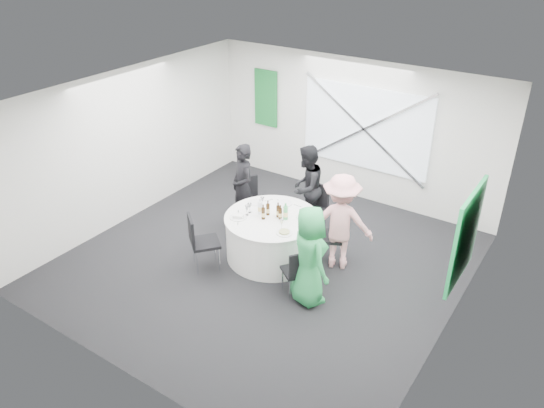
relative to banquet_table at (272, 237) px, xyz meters
The scene contains 43 objects.
floor 0.43m from the banquet_table, 90.00° to the right, with size 6.00×6.00×0.00m, color black.
ceiling 2.43m from the banquet_table, 90.00° to the right, with size 6.00×6.00×0.00m, color silver.
wall_back 2.98m from the banquet_table, 90.00° to the left, with size 6.00×6.00×0.00m, color silver.
wall_front 3.36m from the banquet_table, 90.00° to the right, with size 6.00×6.00×0.00m, color silver.
wall_left 3.17m from the banquet_table, behind, with size 6.00×6.00×0.00m, color silver.
wall_right 3.17m from the banquet_table, ahead, with size 6.00×6.00×0.00m, color silver.
window_panel 2.99m from the banquet_table, 83.80° to the left, with size 2.60×0.03×1.60m, color silver.
window_brace_a 2.96m from the banquet_table, 83.71° to the left, with size 0.05×0.05×3.16m, color silver.
window_brace_b 2.96m from the banquet_table, 83.71° to the left, with size 0.05×0.05×3.16m, color silver.
green_banner 3.65m from the banquet_table, 126.03° to the left, with size 0.55×0.04×1.20m, color #125C29.
green_sign 3.08m from the banquet_table, ahead, with size 0.05×1.20×1.40m, color #1B964A.
banquet_table is the anchor object (origin of this frame).
chair_back 1.21m from the banquet_table, 82.41° to the left, with size 0.44×0.45×0.87m.
chair_back_left 1.12m from the banquet_table, 145.79° to the left, with size 0.60×0.60×0.95m.
chair_back_right 1.08m from the banquet_table, 25.79° to the left, with size 0.59×0.58×0.96m.
chair_front_right 1.14m from the banquet_table, 36.67° to the right, with size 0.52×0.52×0.82m.
chair_front_left 1.22m from the banquet_table, 129.38° to the right, with size 0.62×0.62×0.96m.
person_man_back_left 1.23m from the banquet_table, 150.75° to the left, with size 0.58×0.38×1.60m, color black.
person_man_back 1.27m from the banquet_table, 92.88° to the left, with size 0.77×0.42×1.57m, color black.
person_woman_pink 1.19m from the banquet_table, 20.85° to the left, with size 1.05×0.49×1.62m, color pink.
person_woman_green 1.33m from the banquet_table, 31.33° to the right, with size 0.76×0.49×1.56m, color green.
plate_back 0.63m from the banquet_table, 99.62° to the left, with size 0.28×0.28×0.01m.
plate_back_left 0.69m from the banquet_table, 154.98° to the left, with size 0.26×0.26×0.01m.
plate_back_right 0.67m from the banquet_table, 32.32° to the left, with size 0.28×0.28×0.04m.
plate_front_right 0.67m from the banquet_table, 35.71° to the right, with size 0.26×0.26×0.04m.
plate_front_left 0.67m from the banquet_table, 143.80° to the right, with size 0.28×0.28×0.01m.
napkin 0.69m from the banquet_table, 142.37° to the right, with size 0.16×0.11×0.04m, color silver.
beer_bottle_a 0.49m from the banquet_table, 164.76° to the left, with size 0.06×0.06×0.26m.
beer_bottle_b 0.49m from the banquet_table, 38.12° to the left, with size 0.06×0.06×0.26m.
beer_bottle_c 0.50m from the banquet_table, ahead, with size 0.06×0.06×0.25m.
beer_bottle_d 0.50m from the banquet_table, 122.04° to the right, with size 0.06×0.06×0.26m.
green_water_bottle 0.54m from the banquet_table, 16.33° to the left, with size 0.08×0.08×0.29m.
clear_water_bottle 0.54m from the banquet_table, behind, with size 0.08×0.08×0.28m.
wine_glass_a 0.65m from the banquet_table, 155.31° to the right, with size 0.07×0.07×0.17m.
wine_glass_b 0.65m from the banquet_table, 34.91° to the right, with size 0.07×0.07×0.17m.
wine_glass_c 0.64m from the banquet_table, 168.43° to the right, with size 0.07×0.07×0.17m.
wine_glass_d 0.65m from the banquet_table, 147.80° to the left, with size 0.07×0.07×0.17m.
fork_a 0.69m from the banquet_table, 129.56° to the left, with size 0.01×0.15×0.01m, color silver.
knife_a 0.69m from the banquet_table, 166.46° to the left, with size 0.01×0.15×0.01m, color silver.
fork_b 0.69m from the banquet_table, 75.25° to the left, with size 0.01×0.15×0.01m, color silver.
knife_b 0.69m from the banquet_table, 108.69° to the left, with size 0.01×0.15×0.01m, color silver.
fork_c 0.69m from the banquet_table, 160.25° to the right, with size 0.01×0.15×0.01m, color silver.
knife_c 0.69m from the banquet_table, 126.99° to the right, with size 0.01×0.15×0.01m, color silver.
Camera 1 is at (4.17, -6.02, 5.05)m, focal length 35.00 mm.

